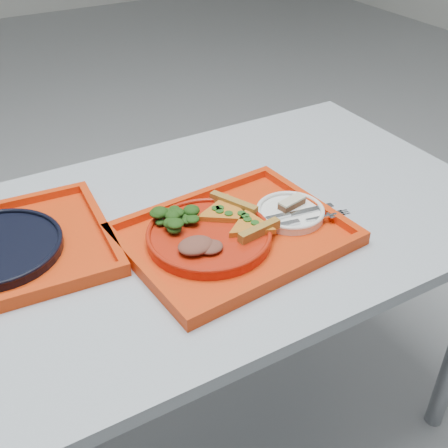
{
  "coord_description": "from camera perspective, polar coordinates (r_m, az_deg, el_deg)",
  "views": [
    {
      "loc": [
        -0.36,
        -0.92,
        1.46
      ],
      "look_at": [
        0.13,
        -0.07,
        0.78
      ],
      "focal_mm": 45.0,
      "sensor_mm": 36.0,
      "label": 1
    }
  ],
  "objects": [
    {
      "name": "fork",
      "position": [
        1.22,
        8.26,
        0.39
      ],
      "size": [
        0.19,
        0.06,
        0.01
      ],
      "primitive_type": "cube",
      "rotation": [
        0.0,
        0.0,
        -0.18
      ],
      "color": "silver",
      "rests_on": "side_plate"
    },
    {
      "name": "dinner_plate",
      "position": [
        1.17,
        -1.54,
        -1.35
      ],
      "size": [
        0.26,
        0.26,
        0.02
      ],
      "primitive_type": "cylinder",
      "color": "#AE1F0B",
      "rests_on": "tray_main"
    },
    {
      "name": "dessert_bar",
      "position": [
        1.26,
        6.91,
        2.16
      ],
      "size": [
        0.07,
        0.04,
        0.02
      ],
      "rotation": [
        0.0,
        0.0,
        0.2
      ],
      "color": "#4C2A19",
      "rests_on": "side_plate"
    },
    {
      "name": "knife",
      "position": [
        1.24,
        7.31,
        1.15
      ],
      "size": [
        0.19,
        0.04,
        0.01
      ],
      "primitive_type": "cube",
      "rotation": [
        0.0,
        0.0,
        -0.14
      ],
      "color": "silver",
      "rests_on": "side_plate"
    },
    {
      "name": "table",
      "position": [
        1.26,
        -6.79,
        -3.96
      ],
      "size": [
        1.6,
        0.8,
        0.75
      ],
      "color": "#979FAA",
      "rests_on": "ground"
    },
    {
      "name": "salad_heap",
      "position": [
        1.19,
        -4.61,
        0.93
      ],
      "size": [
        0.09,
        0.08,
        0.04
      ],
      "primitive_type": "ellipsoid",
      "color": "black",
      "rests_on": "dinner_plate"
    },
    {
      "name": "ground",
      "position": [
        1.76,
        -5.2,
        -21.36
      ],
      "size": [
        10.0,
        10.0,
        0.0
      ],
      "primitive_type": "plane",
      "color": "gray",
      "rests_on": "ground"
    },
    {
      "name": "tray_main",
      "position": [
        1.19,
        1.02,
        -1.4
      ],
      "size": [
        0.48,
        0.39,
        0.01
      ],
      "primitive_type": "cube",
      "rotation": [
        0.0,
        0.0,
        0.09
      ],
      "color": "red",
      "rests_on": "table"
    },
    {
      "name": "meat_portion",
      "position": [
        1.11,
        -2.89,
        -2.19
      ],
      "size": [
        0.07,
        0.06,
        0.02
      ],
      "primitive_type": "ellipsoid",
      "color": "brown",
      "rests_on": "dinner_plate"
    },
    {
      "name": "pizza_slice_b",
      "position": [
        1.22,
        0.1,
        1.42
      ],
      "size": [
        0.17,
        0.16,
        0.02
      ],
      "primitive_type": null,
      "rotation": [
        0.0,
        0.0,
        3.58
      ],
      "color": "gold",
      "rests_on": "dinner_plate"
    },
    {
      "name": "pizza_slice_a",
      "position": [
        1.18,
        2.7,
        -0.02
      ],
      "size": [
        0.11,
        0.13,
        0.02
      ],
      "primitive_type": null,
      "rotation": [
        0.0,
        0.0,
        1.7
      ],
      "color": "gold",
      "rests_on": "dinner_plate"
    },
    {
      "name": "side_plate",
      "position": [
        1.25,
        6.73,
        1.05
      ],
      "size": [
        0.15,
        0.15,
        0.01
      ],
      "primitive_type": "cylinder",
      "color": "white",
      "rests_on": "tray_main"
    }
  ]
}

